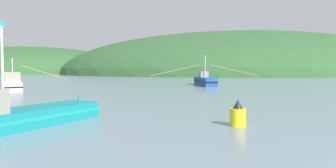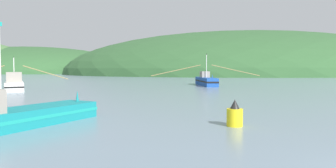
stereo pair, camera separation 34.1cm
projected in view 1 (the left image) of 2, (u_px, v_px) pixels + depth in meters
name	position (u px, v px, depth m)	size (l,w,h in m)	color
hill_mid_left	(290.00, 73.00, 188.93)	(175.87, 140.70, 44.95)	#47703D
hill_far_left	(32.00, 73.00, 215.06)	(147.49, 117.99, 36.29)	#2D562D
hill_far_right	(245.00, 73.00, 189.82)	(218.82, 175.06, 48.99)	#2D562D
fishing_boat_blue	(205.00, 81.00, 55.89)	(19.92, 11.32, 5.82)	#19479E
fishing_boat_white	(13.00, 85.00, 43.35)	(14.59, 8.98, 4.88)	white
channel_buoy	(238.00, 115.00, 16.46)	(0.86, 0.86, 1.45)	yellow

